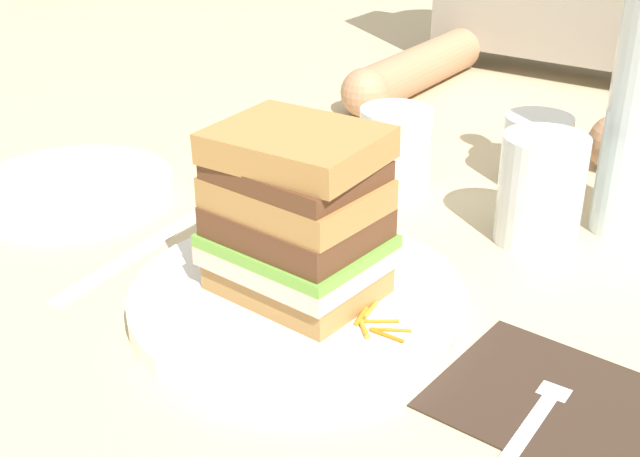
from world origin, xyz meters
TOP-DOWN VIEW (x-y plane):
  - ground_plane at (0.00, 0.00)m, footprint 3.00×3.00m
  - main_plate at (0.01, -0.03)m, footprint 0.26×0.26m
  - sandwich at (0.01, -0.03)m, footprint 0.13×0.11m
  - carrot_shred_0 at (-0.08, -0.01)m, footprint 0.02×0.02m
  - carrot_shred_1 at (-0.08, -0.03)m, footprint 0.02×0.02m
  - carrot_shred_2 at (-0.05, -0.03)m, footprint 0.03×0.02m
  - carrot_shred_3 at (-0.08, -0.02)m, footprint 0.01×0.03m
  - carrot_shred_4 at (-0.07, -0.04)m, footprint 0.02×0.02m
  - carrot_shred_5 at (0.09, -0.03)m, footprint 0.02×0.02m
  - carrot_shred_6 at (0.08, -0.04)m, footprint 0.02×0.02m
  - carrot_shred_7 at (0.10, -0.04)m, footprint 0.03×0.00m
  - carrot_shred_8 at (0.07, -0.02)m, footprint 0.01×0.02m
  - carrot_shred_9 at (0.10, -0.03)m, footprint 0.03×0.02m
  - carrot_shred_10 at (0.07, -0.03)m, footprint 0.01×0.02m
  - napkin_dark at (0.21, -0.02)m, footprint 0.15×0.14m
  - fork at (0.21, -0.04)m, footprint 0.02×0.17m
  - knife at (-0.16, -0.04)m, footprint 0.04×0.20m
  - juice_glass at (0.12, 0.19)m, footprint 0.07×0.07m
  - empty_tumbler_0 at (0.07, 0.31)m, footprint 0.07×0.07m
  - empty_tumbler_1 at (-0.05, 0.23)m, footprint 0.07×0.07m
  - side_plate at (-0.30, 0.02)m, footprint 0.20×0.20m

SIDE VIEW (x-z plane):
  - ground_plane at x=0.00m, z-range 0.00..0.00m
  - napkin_dark at x=0.21m, z-range 0.00..0.00m
  - knife at x=-0.16m, z-range 0.00..0.00m
  - fork at x=0.21m, z-range 0.00..0.01m
  - side_plate at x=-0.30m, z-range 0.00..0.02m
  - main_plate at x=0.01m, z-range 0.00..0.02m
  - carrot_shred_9 at x=0.10m, z-range 0.02..0.02m
  - carrot_shred_2 at x=-0.05m, z-range 0.02..0.02m
  - carrot_shred_5 at x=0.09m, z-range 0.02..0.02m
  - carrot_shred_3 at x=-0.08m, z-range 0.02..0.02m
  - carrot_shred_7 at x=0.10m, z-range 0.02..0.02m
  - carrot_shred_1 at x=-0.08m, z-range 0.02..0.02m
  - carrot_shred_0 at x=-0.08m, z-range 0.02..0.02m
  - carrot_shred_8 at x=0.07m, z-range 0.02..0.02m
  - carrot_shred_4 at x=-0.07m, z-range 0.02..0.02m
  - carrot_shred_6 at x=0.08m, z-range 0.02..0.02m
  - carrot_shred_10 at x=0.07m, z-range 0.02..0.02m
  - empty_tumbler_0 at x=0.07m, z-range 0.00..0.07m
  - empty_tumbler_1 at x=-0.05m, z-range 0.00..0.08m
  - juice_glass at x=0.12m, z-range -0.01..0.09m
  - sandwich at x=0.01m, z-range 0.02..0.15m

